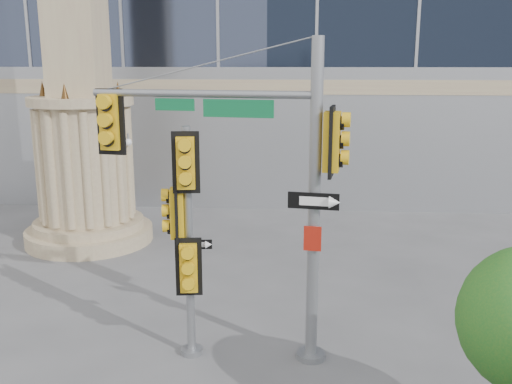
{
  "coord_description": "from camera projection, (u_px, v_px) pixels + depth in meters",
  "views": [
    {
      "loc": [
        1.34,
        -9.9,
        6.3
      ],
      "look_at": [
        0.45,
        2.0,
        3.52
      ],
      "focal_mm": 40.0,
      "sensor_mm": 36.0,
      "label": 1
    }
  ],
  "objects": [
    {
      "name": "secondary_signal_pole",
      "position": [
        185.0,
        227.0,
        11.76
      ],
      "size": [
        0.9,
        0.66,
        5.0
      ],
      "rotation": [
        0.0,
        0.0,
        0.13
      ],
      "color": "slate",
      "rests_on": "ground"
    },
    {
      "name": "main_signal_pole",
      "position": [
        256.0,
        166.0,
        11.65
      ],
      "size": [
        5.2,
        1.22,
        6.75
      ],
      "rotation": [
        0.0,
        0.0,
        -0.15
      ],
      "color": "slate",
      "rests_on": "ground"
    },
    {
      "name": "monument",
      "position": [
        80.0,
        84.0,
        19.06
      ],
      "size": [
        4.4,
        4.4,
        16.6
      ],
      "color": "tan",
      "rests_on": "ground"
    }
  ]
}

